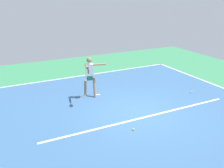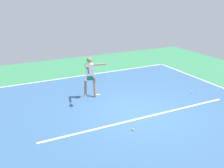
{
  "view_description": "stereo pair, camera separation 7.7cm",
  "coord_description": "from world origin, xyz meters",
  "px_view_note": "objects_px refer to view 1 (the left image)",
  "views": [
    {
      "loc": [
        5.04,
        7.77,
        4.48
      ],
      "look_at": [
        0.52,
        -1.18,
        0.9
      ],
      "focal_mm": 41.31,
      "sensor_mm": 36.0,
      "label": 1
    },
    {
      "loc": [
        4.97,
        7.8,
        4.48
      ],
      "look_at": [
        0.52,
        -1.18,
        0.9
      ],
      "focal_mm": 41.31,
      "sensor_mm": 36.0,
      "label": 2
    }
  ],
  "objects_px": {
    "tennis_player": "(90,74)",
    "tennis_ball_by_sideline": "(133,129)",
    "tennis_ball_far_corner": "(118,73)",
    "tennis_ball_by_baseline": "(191,92)"
  },
  "relations": [
    {
      "from": "tennis_player",
      "to": "tennis_ball_by_sideline",
      "type": "distance_m",
      "value": 3.61
    },
    {
      "from": "tennis_player",
      "to": "tennis_ball_far_corner",
      "type": "bearing_deg",
      "value": -123.38
    },
    {
      "from": "tennis_player",
      "to": "tennis_ball_far_corner",
      "type": "xyz_separation_m",
      "value": [
        -2.76,
        -2.56,
        -1.03
      ]
    },
    {
      "from": "tennis_ball_far_corner",
      "to": "tennis_player",
      "type": "bearing_deg",
      "value": 42.78
    },
    {
      "from": "tennis_player",
      "to": "tennis_ball_by_baseline",
      "type": "bearing_deg",
      "value": 173.34
    },
    {
      "from": "tennis_ball_by_sideline",
      "to": "tennis_ball_by_baseline",
      "type": "relative_size",
      "value": 1.0
    },
    {
      "from": "tennis_player",
      "to": "tennis_ball_far_corner",
      "type": "distance_m",
      "value": 3.9
    },
    {
      "from": "tennis_player",
      "to": "tennis_ball_by_sideline",
      "type": "bearing_deg",
      "value": 106.7
    },
    {
      "from": "tennis_ball_far_corner",
      "to": "tennis_ball_by_sideline",
      "type": "bearing_deg",
      "value": 66.71
    },
    {
      "from": "tennis_ball_far_corner",
      "to": "tennis_ball_by_baseline",
      "type": "xyz_separation_m",
      "value": [
        -1.7,
        4.22,
        0.0
      ]
    }
  ]
}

